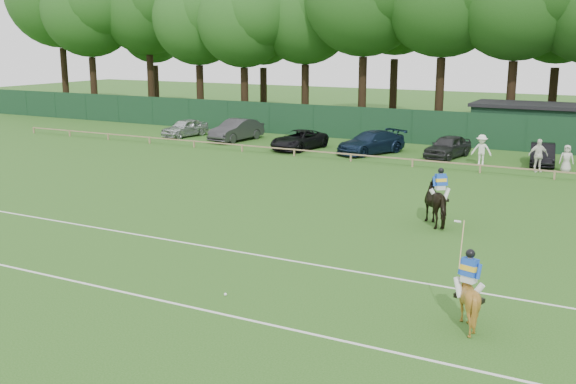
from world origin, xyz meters
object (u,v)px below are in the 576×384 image
Objects in this scene: sedan_grey at (236,130)px; utility_shed at (533,125)px; spectator_mid at (538,155)px; horse_dark at (439,203)px; spectator_left at (481,150)px; polo_ball at (225,294)px; hatch_grey at (448,146)px; horse_chestnut at (468,298)px; estate_black at (542,154)px; sedan_navy at (371,142)px; suv_black at (299,140)px; spectator_right at (567,159)px; sedan_silver at (185,128)px.

sedan_grey is 0.58× the size of utility_shed.
horse_dark is at bearing -124.67° from spectator_mid.
spectator_left is 9.59m from utility_shed.
horse_dark is 11.30m from polo_ball.
polo_ball is 34.99m from utility_shed.
spectator_left is 0.22× the size of utility_shed.
polo_ball is at bearing -77.83° from hatch_grey.
horse_chestnut reaches higher than estate_black.
horse_chestnut is at bearing -39.27° from sedan_navy.
sedan_navy is at bearing 2.09° from sedan_grey.
polo_ball is (-3.43, -10.72, -0.90)m from horse_dark.
suv_black reaches higher than polo_ball.
hatch_grey is (10.02, 1.50, 0.06)m from suv_black.
horse_chestnut is 26.85m from hatch_grey.
spectator_right is at bearing 74.96° from polo_ball.
spectator_mid reaches higher than estate_black.
spectator_mid is at bearing -166.43° from spectator_right.
utility_shed is (20.10, 7.82, 0.73)m from sedan_grey.
hatch_grey is at bearing 140.37° from spectator_left.
horse_dark is 24.78× the size of polo_ball.
sedan_grey is at bearing -30.72° from horse_chestnut.
spectator_mid reaches higher than spectator_right.
sedan_navy is 0.61× the size of utility_shed.
sedan_silver is 0.96× the size of hatch_grey.
spectator_mid is 21.25× the size of polo_ball.
hatch_grey is 27.05m from polo_ball.
horse_dark is 10.09m from horse_chestnut.
spectator_right is at bearing -2.64° from hatch_grey.
sedan_silver is 2.20× the size of spectator_left.
estate_black is 0.48× the size of utility_shed.
polo_ball is (16.63, -26.97, -0.76)m from sedan_grey.
spectator_left is at bearing -61.60° from horse_chestnut.
sedan_navy is 10.78m from estate_black.
horse_dark reaches higher than hatch_grey.
estate_black is 2.52× the size of spectator_right.
spectator_right is (28.17, -1.70, 0.10)m from sedan_silver.
sedan_silver reaches higher than polo_ball.
spectator_mid is at bearing -10.74° from hatch_grey.
spectator_left reaches higher than horse_chestnut.
sedan_navy is at bearing -136.25° from utility_shed.
sedan_silver is 4.76m from sedan_grey.
hatch_grey is 5.80m from estate_black.
sedan_grey is at bearing 169.52° from spectator_left.
spectator_right is (12.29, -0.93, 0.05)m from sedan_navy.
horse_dark is 29.65m from sedan_silver.
sedan_navy reaches higher than hatch_grey.
sedan_grey is at bearing 147.05° from spectator_mid.
hatch_grey is (-7.40, 25.81, -0.05)m from horse_chestnut.
spectator_right is (23.41, -1.71, -0.01)m from sedan_grey.
sedan_grey is at bearing -77.62° from horse_dark.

